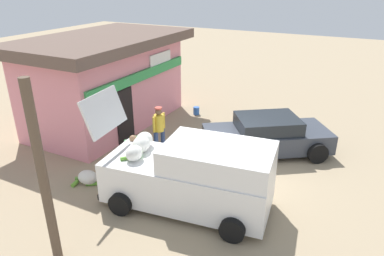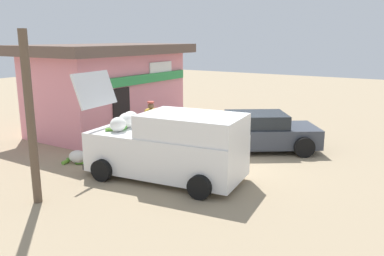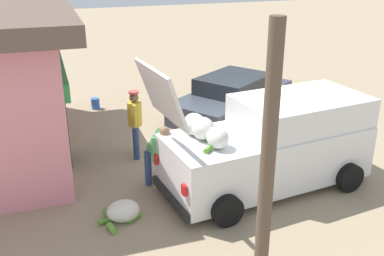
# 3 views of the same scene
# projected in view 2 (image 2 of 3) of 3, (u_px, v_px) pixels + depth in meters

# --- Properties ---
(ground_plane) EXTENTS (60.00, 60.00, 0.00)m
(ground_plane) POSITION_uv_depth(u_px,v_px,m) (211.00, 159.00, 12.89)
(ground_plane) COLOR #9E896B
(storefront_bar) EXTENTS (7.18, 4.30, 3.58)m
(storefront_bar) POSITION_uv_depth(u_px,v_px,m) (109.00, 86.00, 16.65)
(storefront_bar) COLOR pink
(storefront_bar) RESTS_ON ground_plane
(delivery_van) EXTENTS (2.55, 4.86, 2.88)m
(delivery_van) POSITION_uv_depth(u_px,v_px,m) (170.00, 146.00, 10.87)
(delivery_van) COLOR white
(delivery_van) RESTS_ON ground_plane
(parked_sedan) EXTENTS (3.85, 4.49, 1.31)m
(parked_sedan) POSITION_uv_depth(u_px,v_px,m) (256.00, 132.00, 13.78)
(parked_sedan) COLOR #383D47
(parked_sedan) RESTS_ON ground_plane
(vendor_standing) EXTENTS (0.56, 0.40, 1.66)m
(vendor_standing) POSITION_uv_depth(u_px,v_px,m) (151.00, 121.00, 14.02)
(vendor_standing) COLOR navy
(vendor_standing) RESTS_ON ground_plane
(customer_bending) EXTENTS (0.69, 0.62, 1.42)m
(customer_bending) POSITION_uv_depth(u_px,v_px,m) (125.00, 134.00, 12.67)
(customer_bending) COLOR navy
(customer_bending) RESTS_ON ground_plane
(unloaded_banana_pile) EXTENTS (0.86, 0.84, 0.41)m
(unloaded_banana_pile) POSITION_uv_depth(u_px,v_px,m) (78.00, 157.00, 12.41)
(unloaded_banana_pile) COLOR silver
(unloaded_banana_pile) RESTS_ON ground_plane
(paint_bucket) EXTENTS (0.27, 0.27, 0.34)m
(paint_bucket) POSITION_uv_depth(u_px,v_px,m) (196.00, 122.00, 17.65)
(paint_bucket) COLOR blue
(paint_bucket) RESTS_ON ground_plane
(utility_pole) EXTENTS (0.20, 0.20, 4.06)m
(utility_pole) POSITION_uv_depth(u_px,v_px,m) (30.00, 119.00, 9.04)
(utility_pole) COLOR brown
(utility_pole) RESTS_ON ground_plane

